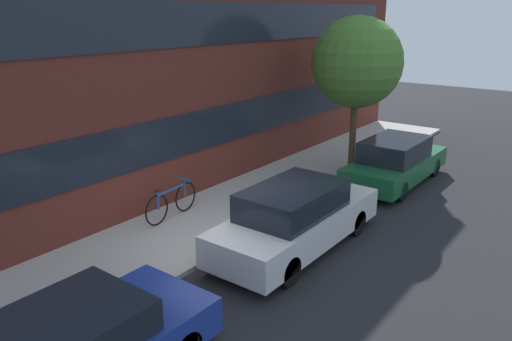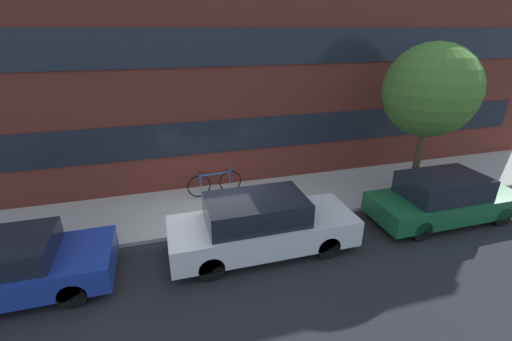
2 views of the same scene
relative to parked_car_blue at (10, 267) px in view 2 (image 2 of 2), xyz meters
name	(u,v)px [view 2 (image 2 of 2)]	position (x,y,z in m)	size (l,w,h in m)	color
ground_plane	(216,233)	(4.40, 1.05, -0.63)	(56.00, 56.00, 0.00)	#232326
sidewalk_strip	(208,207)	(4.40, 2.48, -0.58)	(28.00, 2.87, 0.11)	#B2AFA8
rowhouse_facade	(191,61)	(4.40, 4.36, 3.57)	(28.00, 1.02, 8.40)	maroon
parked_car_blue	(10,267)	(0.00, 0.00, 0.00)	(3.88, 1.72, 1.28)	#1E3899
parked_car_white	(261,225)	(5.37, 0.00, 0.08)	(4.55, 1.65, 1.47)	silver
parked_car_green	(444,198)	(10.81, 0.00, 0.04)	(4.32, 1.64, 1.38)	#195B33
fire_hydrant	(27,237)	(-0.12, 1.43, -0.16)	(0.45, 0.25, 0.74)	red
bicycle	(215,182)	(4.78, 3.19, -0.10)	(1.79, 0.44, 0.86)	black
street_tree	(430,91)	(11.07, 1.57, 2.81)	(2.76, 2.76, 4.73)	brown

